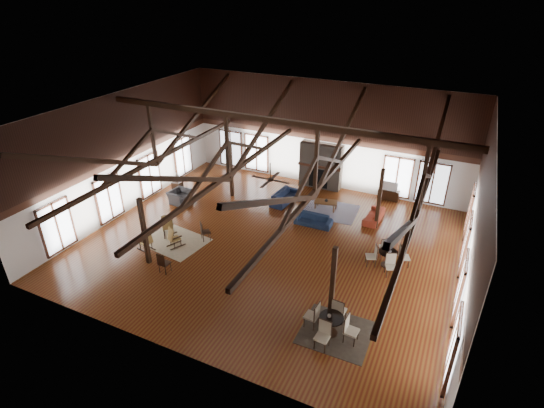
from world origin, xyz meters
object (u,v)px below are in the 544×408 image
at_px(sofa_orange, 374,215).
at_px(coffee_table, 326,202).
at_px(sofa_navy_left, 285,197).
at_px(sofa_navy_front, 313,220).
at_px(armchair, 180,196).
at_px(tv_console, 389,194).
at_px(cafe_table_far, 388,256).
at_px(cafe_table_near, 331,322).

height_order(sofa_orange, coffee_table, sofa_orange).
xyz_separation_m(sofa_navy_left, sofa_orange, (4.81, 0.08, -0.04)).
bearing_deg(sofa_navy_front, armchair, -174.46).
height_order(sofa_navy_front, tv_console, tv_console).
distance_m(sofa_navy_front, armchair, 7.36).
bearing_deg(armchair, coffee_table, -65.51).
bearing_deg(armchair, cafe_table_far, -90.10).
distance_m(coffee_table, cafe_table_far, 5.32).
xyz_separation_m(sofa_navy_front, sofa_orange, (2.55, 1.73, -0.01)).
distance_m(sofa_navy_left, cafe_table_far, 7.11).
bearing_deg(tv_console, cafe_table_near, -88.40).
xyz_separation_m(sofa_orange, coffee_table, (-2.53, 0.04, 0.14)).
bearing_deg(sofa_navy_left, cafe_table_near, -142.03).
relative_size(sofa_navy_front, cafe_table_near, 0.94).
height_order(sofa_orange, cafe_table_far, cafe_table_far).
bearing_deg(sofa_orange, coffee_table, -87.97).
distance_m(sofa_navy_front, cafe_table_near, 7.21).
relative_size(coffee_table, cafe_table_near, 0.67).
distance_m(sofa_orange, coffee_table, 2.54).
xyz_separation_m(coffee_table, tv_console, (2.72, 2.56, -0.12)).
bearing_deg(sofa_navy_front, coffee_table, 88.54).
relative_size(sofa_orange, armchair, 1.65).
bearing_deg(armchair, cafe_table_near, -113.94).
height_order(sofa_navy_left, armchair, armchair).
distance_m(sofa_orange, armchair, 10.19).
relative_size(sofa_navy_left, armchair, 1.90).
height_order(coffee_table, armchair, armchair).
bearing_deg(cafe_table_near, coffee_table, 110.00).
relative_size(armchair, cafe_table_near, 0.55).
height_order(sofa_navy_front, sofa_navy_left, sofa_navy_left).
bearing_deg(sofa_navy_left, sofa_navy_front, -121.17).
distance_m(sofa_orange, tv_console, 2.61).
relative_size(cafe_table_far, tv_console, 1.63).
distance_m(sofa_navy_left, cafe_table_near, 9.75).
bearing_deg(coffee_table, tv_console, 29.47).
xyz_separation_m(sofa_navy_front, cafe_table_near, (3.04, -6.53, 0.23)).
xyz_separation_m(sofa_orange, cafe_table_near, (0.49, -8.26, 0.24)).
relative_size(sofa_navy_left, cafe_table_near, 1.05).
height_order(armchair, tv_console, armchair).
bearing_deg(sofa_navy_left, armchair, 121.25).
relative_size(sofa_navy_front, tv_console, 1.62).
distance_m(sofa_navy_left, armchair, 5.63).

